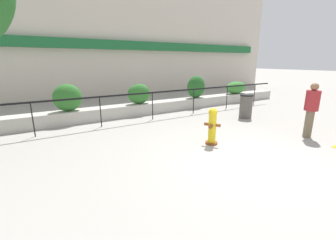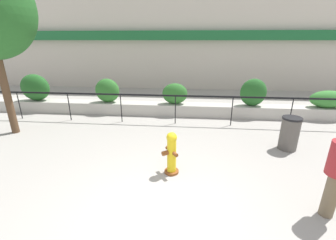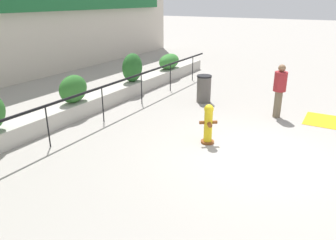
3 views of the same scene
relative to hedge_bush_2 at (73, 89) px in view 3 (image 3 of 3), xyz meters
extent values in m
plane|color=#9E9991|center=(0.09, -6.00, -0.94)|extent=(120.00, 120.00, 0.00)
cube|color=#B7B2A8|center=(0.09, 0.00, -0.69)|extent=(18.00, 0.70, 0.50)
cube|color=black|center=(0.09, -1.10, 0.18)|extent=(15.00, 0.05, 0.06)
cylinder|color=black|center=(-2.05, -1.10, -0.37)|extent=(0.04, 0.04, 1.15)
cylinder|color=black|center=(0.09, -1.10, -0.37)|extent=(0.04, 0.04, 1.15)
cylinder|color=black|center=(2.24, -1.10, -0.37)|extent=(0.04, 0.04, 1.15)
cylinder|color=black|center=(4.38, -1.10, -0.37)|extent=(0.04, 0.04, 1.15)
cylinder|color=black|center=(6.52, -1.10, -0.37)|extent=(0.04, 0.04, 1.15)
ellipsoid|color=#2D6B28|center=(0.00, 0.00, 0.00)|extent=(1.07, 0.59, 0.89)
ellipsoid|color=#235B23|center=(3.24, 0.00, 0.12)|extent=(1.06, 0.62, 1.13)
ellipsoid|color=#387F33|center=(6.23, 0.00, -0.09)|extent=(1.46, 0.70, 0.70)
cylinder|color=brown|center=(0.22, -4.57, -0.91)|extent=(0.49, 0.49, 0.06)
cylinder|color=gold|center=(0.22, -4.57, -0.46)|extent=(0.31, 0.31, 0.85)
sphere|color=gold|center=(0.22, -4.57, 0.01)|extent=(0.25, 0.25, 0.25)
cylinder|color=brown|center=(0.07, -4.68, -0.36)|extent=(0.18, 0.17, 0.11)
cylinder|color=brown|center=(0.12, -4.43, -0.36)|extent=(0.15, 0.15, 0.09)
cylinder|color=brown|center=(0.32, -4.72, -0.36)|extent=(0.15, 0.15, 0.09)
cylinder|color=brown|center=(3.24, -5.72, -0.50)|extent=(0.29, 0.29, 0.88)
cylinder|color=maroon|center=(3.24, -5.72, 0.25)|extent=(0.48, 0.48, 0.62)
sphere|color=#8C6647|center=(3.24, -5.72, 0.67)|extent=(0.23, 0.23, 0.23)
cube|color=gold|center=(3.62, -7.22, -0.94)|extent=(1.33, 1.33, 0.01)
cylinder|color=#56514C|center=(3.60, -2.96, -0.47)|extent=(0.52, 0.52, 0.95)
cylinder|color=black|center=(3.60, -2.96, 0.04)|extent=(0.55, 0.55, 0.06)
camera|label=1|loc=(-4.13, -9.21, 1.43)|focal=24.00mm
camera|label=2|loc=(0.58, -9.38, 2.18)|focal=24.00mm
camera|label=3|loc=(-7.30, -7.63, 2.70)|focal=35.00mm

